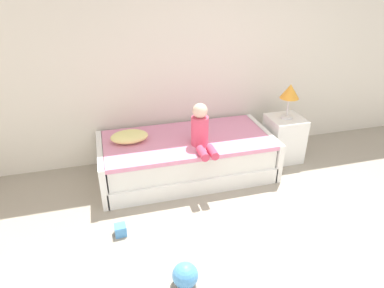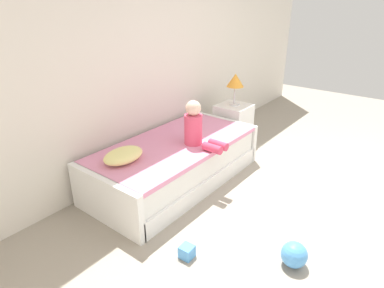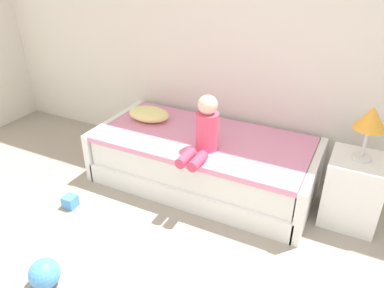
% 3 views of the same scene
% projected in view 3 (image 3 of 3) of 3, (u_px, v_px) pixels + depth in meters
% --- Properties ---
extents(wall_rear, '(7.20, 0.10, 2.90)m').
position_uv_depth(wall_rear, '(304.00, 28.00, 3.22)').
color(wall_rear, silver).
rests_on(wall_rear, ground).
extents(bed, '(2.11, 1.00, 0.50)m').
position_uv_depth(bed, '(203.00, 160.00, 3.59)').
color(bed, white).
rests_on(bed, ground).
extents(nightstand, '(0.44, 0.44, 0.60)m').
position_uv_depth(nightstand, '(353.00, 190.00, 3.07)').
color(nightstand, white).
rests_on(nightstand, ground).
extents(table_lamp, '(0.24, 0.24, 0.45)m').
position_uv_depth(table_lamp, '(371.00, 121.00, 2.76)').
color(table_lamp, silver).
rests_on(table_lamp, nightstand).
extents(child_figure, '(0.20, 0.51, 0.50)m').
position_uv_depth(child_figure, '(205.00, 130.00, 3.15)').
color(child_figure, '#E04C6B').
rests_on(child_figure, bed).
extents(pillow, '(0.44, 0.30, 0.13)m').
position_uv_depth(pillow, '(149.00, 114.00, 3.78)').
color(pillow, '#F2E58C').
rests_on(pillow, bed).
extents(toy_ball, '(0.22, 0.22, 0.22)m').
position_uv_depth(toy_ball, '(44.00, 274.00, 2.54)').
color(toy_ball, '#4C99E5').
rests_on(toy_ball, ground).
extents(toy_block, '(0.12, 0.12, 0.11)m').
position_uv_depth(toy_block, '(70.00, 202.00, 3.33)').
color(toy_block, '#4C99E5').
rests_on(toy_block, ground).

